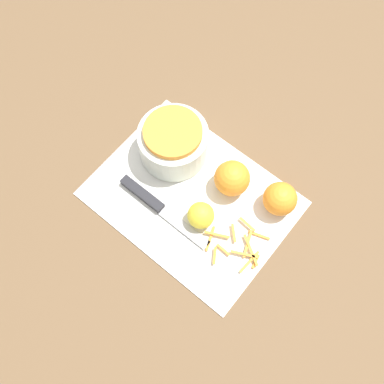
{
  "coord_description": "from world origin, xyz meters",
  "views": [
    {
      "loc": [
        0.22,
        -0.27,
        0.88
      ],
      "look_at": [
        0.0,
        0.0,
        0.04
      ],
      "focal_mm": 42.0,
      "sensor_mm": 36.0,
      "label": 1
    }
  ],
  "objects_px": {
    "bowl_speckled": "(173,142)",
    "lemon": "(201,215)",
    "knife": "(150,200)",
    "orange_left": "(232,178)",
    "orange_right": "(280,199)"
  },
  "relations": [
    {
      "from": "bowl_speckled",
      "to": "orange_right",
      "type": "relative_size",
      "value": 2.12
    },
    {
      "from": "orange_left",
      "to": "lemon",
      "type": "xyz_separation_m",
      "value": [
        -0.0,
        -0.1,
        -0.01
      ]
    },
    {
      "from": "bowl_speckled",
      "to": "knife",
      "type": "distance_m",
      "value": 0.13
    },
    {
      "from": "bowl_speckled",
      "to": "lemon",
      "type": "height_order",
      "value": "bowl_speckled"
    },
    {
      "from": "orange_right",
      "to": "orange_left",
      "type": "bearing_deg",
      "value": -165.51
    },
    {
      "from": "knife",
      "to": "orange_right",
      "type": "height_order",
      "value": "orange_right"
    },
    {
      "from": "bowl_speckled",
      "to": "knife",
      "type": "bearing_deg",
      "value": -73.01
    },
    {
      "from": "knife",
      "to": "bowl_speckled",
      "type": "bearing_deg",
      "value": 107.07
    },
    {
      "from": "lemon",
      "to": "orange_right",
      "type": "bearing_deg",
      "value": 50.84
    },
    {
      "from": "orange_left",
      "to": "bowl_speckled",
      "type": "bearing_deg",
      "value": -174.53
    },
    {
      "from": "knife",
      "to": "lemon",
      "type": "relative_size",
      "value": 4.14
    },
    {
      "from": "orange_left",
      "to": "lemon",
      "type": "height_order",
      "value": "orange_left"
    },
    {
      "from": "knife",
      "to": "orange_right",
      "type": "relative_size",
      "value": 3.26
    },
    {
      "from": "bowl_speckled",
      "to": "lemon",
      "type": "bearing_deg",
      "value": -30.9
    },
    {
      "from": "bowl_speckled",
      "to": "orange_left",
      "type": "distance_m",
      "value": 0.15
    }
  ]
}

